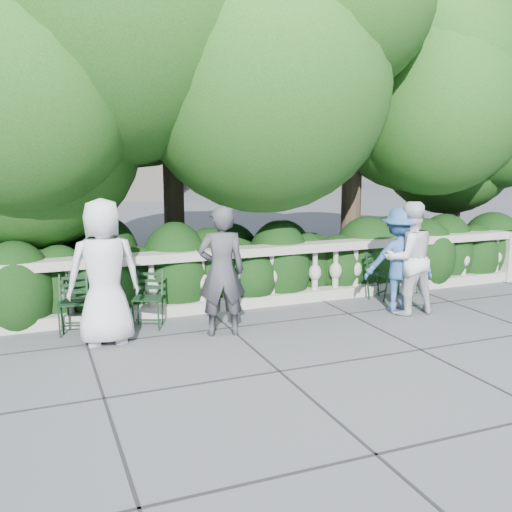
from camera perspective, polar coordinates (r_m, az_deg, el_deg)
name	(u,v)px	position (r m, az deg, el deg)	size (l,w,h in m)	color
ground	(283,341)	(7.84, 2.74, -8.44)	(90.00, 90.00, 0.00)	#4D4E54
balustrade	(238,279)	(9.31, -1.83, -2.29)	(12.00, 0.44, 1.00)	#9E998E
shrub_hedge	(216,291)	(10.53, -4.04, -3.54)	(15.00, 2.60, 1.70)	black
tree_canopy	(246,71)	(10.73, -0.99, 18.05)	(15.04, 6.52, 6.78)	#3F3023
chair_a	(147,331)	(8.38, -10.88, -7.37)	(0.44, 0.48, 0.84)	black
chair_b	(74,337)	(8.37, -17.73, -7.70)	(0.44, 0.48, 0.84)	black
chair_c	(77,334)	(8.48, -17.48, -7.45)	(0.44, 0.48, 0.84)	black
chair_d	(389,300)	(10.16, 13.12, -4.30)	(0.44, 0.48, 0.84)	black
chair_f	(415,298)	(10.39, 15.57, -4.09)	(0.44, 0.48, 0.84)	black
person_businessman	(104,272)	(7.73, -14.96, -1.57)	(0.95, 0.62, 1.95)	silver
person_woman_grey	(222,271)	(7.86, -3.47, -1.53)	(0.66, 0.43, 1.81)	#38383C
person_casual_man	(408,258)	(9.21, 15.00, -0.23)	(0.86, 0.67, 1.78)	silver
person_older_blue	(399,260)	(9.27, 14.16, -0.43)	(1.08, 0.62, 1.68)	#2C5186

